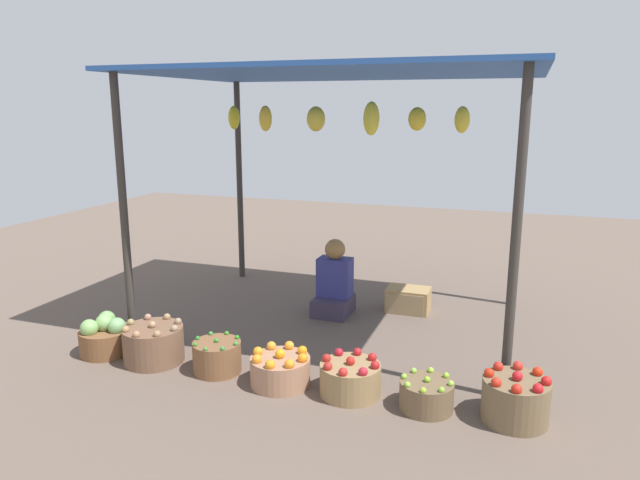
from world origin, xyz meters
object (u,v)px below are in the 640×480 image
basket_limes (426,395)px  basket_cabbages (105,337)px  vendor_person (334,285)px  basket_potatoes (154,344)px  basket_red_apples (350,378)px  basket_red_tomatoes (516,399)px  basket_green_chilies (217,357)px  wooden_crate_stacked_rear (408,300)px  basket_oranges (280,370)px  wooden_crate_near_vendor (407,301)px

basket_limes → basket_cabbages: bearing=179.0°
vendor_person → basket_potatoes: bearing=-123.2°
basket_red_apples → basket_red_tomatoes: (1.16, 0.01, 0.03)m
basket_green_chilies → wooden_crate_stacked_rear: (1.17, 1.94, -0.00)m
vendor_person → basket_limes: (1.23, -1.66, -0.19)m
basket_green_chilies → basket_limes: (1.69, -0.05, -0.02)m
basket_red_tomatoes → basket_green_chilies: bearing=179.9°
basket_cabbages → wooden_crate_stacked_rear: basket_cabbages is taller
basket_potatoes → vendor_person: bearing=56.8°
basket_oranges → wooden_crate_near_vendor: basket_oranges is taller
basket_cabbages → wooden_crate_stacked_rear: (2.26, 1.93, -0.02)m
basket_cabbages → basket_green_chilies: (1.09, -0.00, -0.02)m
basket_oranges → basket_red_tomatoes: (1.72, 0.03, 0.04)m
wooden_crate_near_vendor → wooden_crate_stacked_rear: (0.01, 0.01, 0.01)m
basket_red_apples → basket_red_tomatoes: bearing=0.4°
basket_potatoes → basket_red_tomatoes: size_ratio=1.11×
wooden_crate_near_vendor → basket_green_chilies: bearing=-121.1°
basket_cabbages → wooden_crate_near_vendor: size_ratio=1.10×
basket_green_chilies → wooden_crate_near_vendor: basket_green_chilies is taller
vendor_person → basket_green_chilies: size_ratio=2.01×
basket_limes → basket_potatoes: bearing=178.9°
basket_red_tomatoes → basket_cabbages: bearing=179.9°
basket_green_chilies → wooden_crate_near_vendor: bearing=58.9°
wooden_crate_near_vendor → basket_limes: bearing=-75.0°
basket_green_chilies → basket_red_tomatoes: size_ratio=0.86×
basket_red_tomatoes → wooden_crate_stacked_rear: (-1.11, 1.94, -0.03)m
vendor_person → basket_oranges: 1.67m
wooden_crate_stacked_rear → vendor_person: bearing=-155.9°
basket_limes → wooden_crate_stacked_rear: size_ratio=0.87×
basket_red_tomatoes → wooden_crate_stacked_rear: size_ratio=1.02×
wooden_crate_stacked_rear → basket_potatoes: bearing=-132.4°
basket_cabbages → basket_red_apples: (2.21, -0.01, -0.02)m
vendor_person → wooden_crate_near_vendor: (0.70, 0.31, -0.19)m
wooden_crate_near_vendor → wooden_crate_stacked_rear: bearing=38.7°
vendor_person → basket_red_apples: 1.77m
basket_oranges → vendor_person: bearing=93.6°
basket_limes → wooden_crate_near_vendor: size_ratio=0.96×
basket_red_apples → basket_limes: 0.57m
basket_potatoes → basket_red_tomatoes: bearing=-0.0°
basket_red_tomatoes → wooden_crate_near_vendor: basket_red_tomatoes is taller
basket_oranges → basket_limes: size_ratio=1.21×
basket_cabbages → basket_green_chilies: 1.09m
basket_potatoes → basket_oranges: (1.17, -0.04, -0.03)m
basket_green_chilies → wooden_crate_stacked_rear: size_ratio=0.88×
vendor_person → basket_cabbages: vendor_person is taller
basket_potatoes → basket_limes: size_ratio=1.31×
vendor_person → basket_red_tomatoes: (1.82, -1.62, -0.14)m
basket_green_chilies → basket_red_apples: 1.12m
basket_oranges → wooden_crate_stacked_rear: bearing=73.0°
basket_cabbages → basket_green_chilies: bearing=-0.1°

